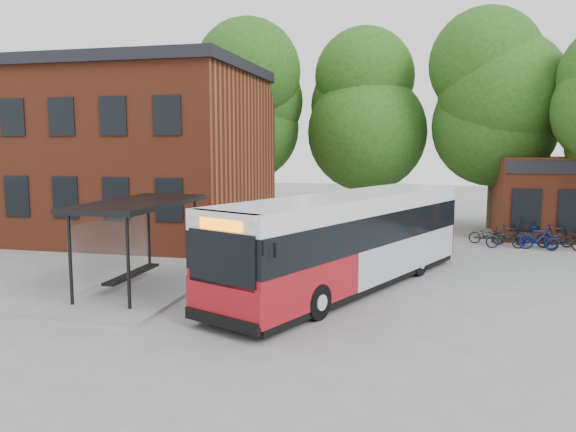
% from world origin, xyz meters
% --- Properties ---
extents(ground, '(100.00, 100.00, 0.00)m').
position_xyz_m(ground, '(0.00, 0.00, 0.00)').
color(ground, slate).
extents(station_building, '(18.40, 10.40, 8.50)m').
position_xyz_m(station_building, '(-13.00, 9.00, 4.25)').
color(station_building, brown).
rests_on(station_building, ground).
extents(bus_shelter, '(3.60, 7.00, 2.90)m').
position_xyz_m(bus_shelter, '(-4.50, -1.00, 1.45)').
color(bus_shelter, black).
rests_on(bus_shelter, ground).
extents(bike_rail, '(5.20, 0.10, 0.38)m').
position_xyz_m(bike_rail, '(9.28, 10.00, 0.19)').
color(bike_rail, black).
rests_on(bike_rail, ground).
extents(tree_0, '(7.92, 7.92, 11.00)m').
position_xyz_m(tree_0, '(-6.00, 16.00, 5.50)').
color(tree_0, '#204B14').
rests_on(tree_0, ground).
extents(tree_1, '(7.92, 7.92, 10.40)m').
position_xyz_m(tree_1, '(1.00, 17.00, 5.20)').
color(tree_1, '#204B14').
rests_on(tree_1, ground).
extents(tree_2, '(7.92, 7.92, 11.00)m').
position_xyz_m(tree_2, '(8.00, 16.00, 5.50)').
color(tree_2, '#204B14').
rests_on(tree_2, ground).
extents(city_bus, '(7.17, 11.97, 3.04)m').
position_xyz_m(city_bus, '(1.94, 0.82, 1.52)').
color(city_bus, maroon).
rests_on(city_bus, ground).
extents(bicycle_0, '(1.67, 0.73, 0.85)m').
position_xyz_m(bicycle_0, '(7.23, 10.45, 0.43)').
color(bicycle_0, black).
rests_on(bicycle_0, ground).
extents(bicycle_1, '(1.65, 0.66, 0.96)m').
position_xyz_m(bicycle_1, '(8.21, 10.44, 0.48)').
color(bicycle_1, black).
rests_on(bicycle_1, ground).
extents(bicycle_2, '(1.79, 0.83, 0.91)m').
position_xyz_m(bicycle_2, '(7.92, 9.45, 0.45)').
color(bicycle_2, black).
rests_on(bicycle_2, ground).
extents(bicycle_3, '(1.72, 0.55, 1.02)m').
position_xyz_m(bicycle_3, '(9.32, 9.49, 0.51)').
color(bicycle_3, '#081753').
rests_on(bicycle_3, ground).
extents(bicycle_4, '(1.66, 1.15, 0.83)m').
position_xyz_m(bicycle_4, '(9.15, 10.14, 0.41)').
color(bicycle_4, '#26272D').
rests_on(bicycle_4, ground).
extents(bicycle_5, '(1.86, 0.90, 1.07)m').
position_xyz_m(bicycle_5, '(10.16, 10.14, 0.54)').
color(bicycle_5, black).
rests_on(bicycle_5, ground).
extents(bicycle_6, '(1.85, 1.07, 0.92)m').
position_xyz_m(bicycle_6, '(10.36, 9.31, 0.46)').
color(bicycle_6, black).
rests_on(bicycle_6, ground).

